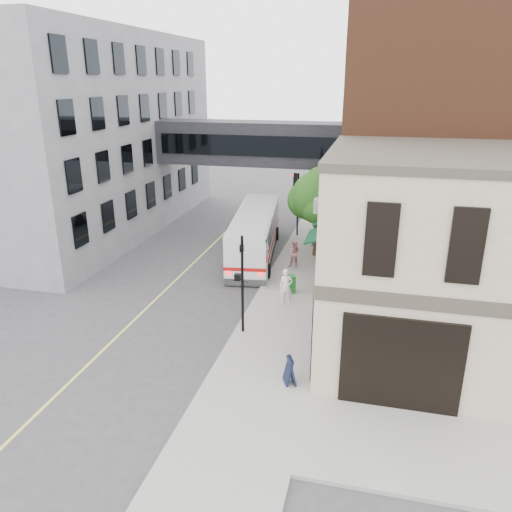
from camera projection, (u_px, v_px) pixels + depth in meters
The scene contains 17 objects.
ground at pixel (221, 355), 20.76m from camera, with size 120.00×120.00×0.00m, color #38383A.
sidewalk_main at pixel (313, 251), 33.09m from camera, with size 4.00×60.00×0.15m, color gray.
corner_building at pixel (457, 262), 19.16m from camera, with size 10.19×8.12×8.45m.
brick_building at pixel (453, 147), 29.89m from camera, with size 13.76×18.00×14.00m.
opposite_building at pixel (65, 134), 36.85m from camera, with size 14.00×24.00×14.00m, color slate.
skyway_bridge at pixel (255, 143), 35.71m from camera, with size 14.00×3.18×3.00m.
traffic_signal_near at pixel (242, 273), 21.51m from camera, with size 0.44×0.22×4.60m.
traffic_signal_far at pixel (296, 192), 35.13m from camera, with size 0.53×0.28×4.50m.
street_sign_pole at pixel (267, 257), 26.43m from camera, with size 0.08×0.75×3.00m.
street_tree at pixel (317, 197), 31.04m from camera, with size 3.80×3.20×5.60m.
lane_marking at pixel (193, 264), 31.03m from camera, with size 0.12×40.00×0.01m, color #D8CC4C.
bus at pixel (255, 232), 31.92m from camera, with size 3.81×10.92×2.88m.
pedestrian_a at pixel (286, 287), 24.92m from camera, with size 0.66×0.44×1.82m, color white.
pedestrian_b at pixel (295, 254), 29.79m from camera, with size 0.79×0.62×1.64m, color #D3888C.
pedestrian_c at pixel (320, 241), 31.91m from camera, with size 1.14×0.66×1.77m, color black.
newspaper_box at pixel (290, 284), 26.35m from camera, with size 0.48×0.43×0.96m, color #166220.
sandwich_board at pixel (290, 371), 18.45m from camera, with size 0.38×0.59×1.05m, color black.
Camera 1 is at (5.74, -17.29, 10.89)m, focal length 35.00 mm.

